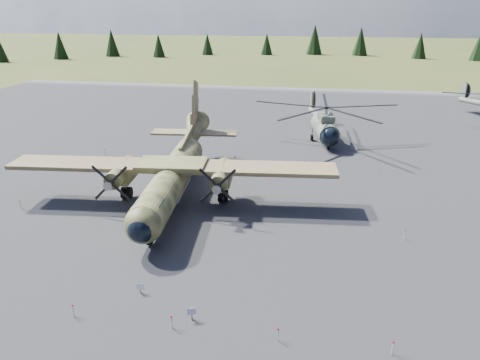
# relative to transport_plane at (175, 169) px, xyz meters

# --- Properties ---
(ground) EXTENTS (500.00, 500.00, 0.00)m
(ground) POSITION_rel_transport_plane_xyz_m (3.61, -5.04, -2.81)
(ground) COLOR brown
(ground) RESTS_ON ground
(apron) EXTENTS (120.00, 120.00, 0.04)m
(apron) POSITION_rel_transport_plane_xyz_m (3.61, 4.96, -2.81)
(apron) COLOR #5B5B60
(apron) RESTS_ON ground
(transport_plane) EXTENTS (29.76, 26.94, 9.79)m
(transport_plane) POSITION_rel_transport_plane_xyz_m (0.00, 0.00, 0.00)
(transport_plane) COLOR #353C20
(transport_plane) RESTS_ON ground
(helicopter_near) EXTENTS (22.85, 24.58, 4.97)m
(helicopter_near) POSITION_rel_transport_plane_xyz_m (13.60, 21.52, 0.71)
(helicopter_near) COLOR #64675A
(helicopter_near) RESTS_ON ground
(info_placard_left) EXTENTS (0.48, 0.27, 0.72)m
(info_placard_left) POSITION_rel_transport_plane_xyz_m (2.59, -15.61, -2.34)
(info_placard_left) COLOR gray
(info_placard_left) RESTS_ON ground
(info_placard_right) EXTENTS (0.56, 0.37, 0.81)m
(info_placard_right) POSITION_rel_transport_plane_xyz_m (6.52, -17.64, -2.27)
(info_placard_right) COLOR gray
(info_placard_right) RESTS_ON ground
(barrier_fence) EXTENTS (33.12, 29.62, 0.85)m
(barrier_fence) POSITION_rel_transport_plane_xyz_m (3.15, -5.12, -2.31)
(barrier_fence) COLOR silver
(barrier_fence) RESTS_ON ground
(treeline) EXTENTS (291.35, 297.46, 10.84)m
(treeline) POSITION_rel_transport_plane_xyz_m (7.48, 0.07, 1.95)
(treeline) COLOR black
(treeline) RESTS_ON ground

